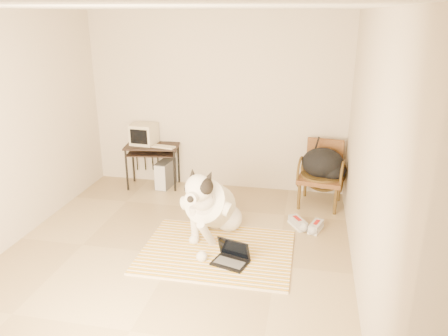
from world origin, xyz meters
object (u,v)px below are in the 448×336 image
(laptop, at_px, (232,257))
(computer_desk, at_px, (152,151))
(dog, at_px, (211,206))
(pc_tower, at_px, (166,174))
(backpack, at_px, (324,164))
(rattan_chair, at_px, (322,173))
(crt_monitor, at_px, (144,134))

(laptop, xyz_separation_m, computer_desk, (-1.66, 2.03, 0.51))
(dog, xyz_separation_m, pc_tower, (-1.09, 1.47, -0.19))
(laptop, distance_m, computer_desk, 2.67)
(pc_tower, bearing_deg, backpack, -5.60)
(pc_tower, bearing_deg, computer_desk, -168.33)
(laptop, bearing_deg, pc_tower, 125.28)
(computer_desk, relative_size, rattan_chair, 0.95)
(dog, xyz_separation_m, laptop, (0.37, -0.60, -0.32))
(computer_desk, relative_size, pc_tower, 1.88)
(computer_desk, height_order, rattan_chair, rattan_chair)
(dog, distance_m, crt_monitor, 2.11)
(dog, distance_m, rattan_chair, 1.86)
(computer_desk, xyz_separation_m, pc_tower, (0.19, 0.04, -0.38))
(dog, bearing_deg, backpack, 41.94)
(laptop, height_order, pc_tower, pc_tower)
(computer_desk, height_order, pc_tower, computer_desk)
(dog, height_order, backpack, dog)
(computer_desk, bearing_deg, backpack, -4.35)
(rattan_chair, xyz_separation_m, backpack, (0.03, -0.06, 0.16))
(dog, relative_size, computer_desk, 1.61)
(crt_monitor, xyz_separation_m, rattan_chair, (2.77, -0.20, -0.39))
(crt_monitor, distance_m, pc_tower, 0.72)
(computer_desk, bearing_deg, dog, -48.25)
(rattan_chair, height_order, backpack, rattan_chair)
(dog, xyz_separation_m, backpack, (1.37, 1.23, 0.22))
(rattan_chair, bearing_deg, computer_desk, 176.83)
(pc_tower, distance_m, rattan_chair, 2.46)
(computer_desk, bearing_deg, pc_tower, 11.67)
(laptop, height_order, rattan_chair, rattan_chair)
(laptop, relative_size, pc_tower, 0.94)
(dog, bearing_deg, rattan_chair, 43.80)
(backpack, bearing_deg, computer_desk, 175.65)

